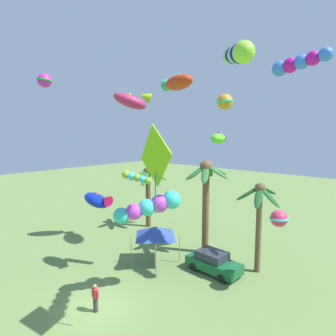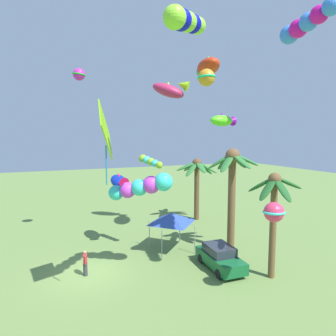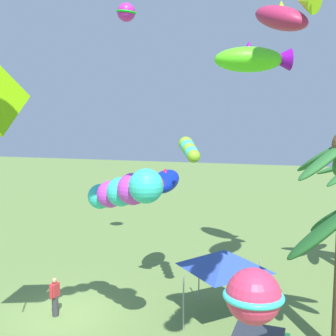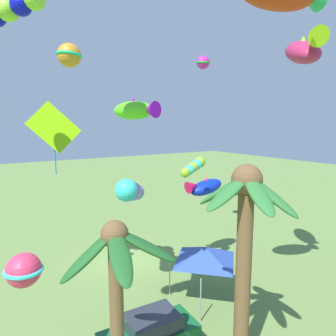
# 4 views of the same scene
# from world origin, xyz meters

# --- Properties ---
(ground_plane) EXTENTS (120.00, 120.00, 0.00)m
(ground_plane) POSITION_xyz_m (0.00, 0.00, 0.00)
(ground_plane) COLOR olive
(palm_tree_0) EXTENTS (3.15, 3.32, 6.44)m
(palm_tree_0) POSITION_xyz_m (4.75, 10.16, 4.72)
(palm_tree_0) COLOR brown
(palm_tree_0) RESTS_ON ground
(palm_tree_1) EXTENTS (3.69, 3.63, 7.67)m
(palm_tree_1) POSITION_xyz_m (0.09, 10.48, 5.49)
(palm_tree_1) COLOR brown
(palm_tree_1) RESTS_ON ground
(parked_car_0) EXTENTS (3.98, 1.90, 1.51)m
(parked_car_0) POSITION_xyz_m (2.50, 7.95, 0.75)
(parked_car_0) COLOR #145B2D
(parked_car_0) RESTS_ON ground
(spectator_0) EXTENTS (0.55, 0.26, 1.59)m
(spectator_0) POSITION_xyz_m (0.10, -0.24, 0.81)
(spectator_0) COLOR #38383D
(spectator_0) RESTS_ON ground
(festival_tent) EXTENTS (2.86, 2.86, 2.85)m
(festival_tent) POSITION_xyz_m (-1.62, 6.32, 2.47)
(festival_tent) COLOR #9E9EA3
(festival_tent) RESTS_ON ground
(kite_diamond_0) EXTENTS (2.75, 0.96, 4.00)m
(kite_diamond_0) POSITION_xyz_m (4.18, 0.38, 8.78)
(kite_diamond_0) COLOR #84D00C
(kite_fish_1) EXTENTS (2.81, 1.25, 1.30)m
(kite_fish_1) POSITION_xyz_m (-4.19, 3.05, 5.08)
(kite_fish_1) COLOR #0B25B3
(kite_ball_2) EXTENTS (1.16, 1.16, 0.88)m
(kite_ball_2) POSITION_xyz_m (4.55, 5.56, 11.57)
(kite_ball_2) COLOR orange
(kite_tube_3) EXTENTS (2.82, 3.55, 1.84)m
(kite_tube_3) POSITION_xyz_m (0.97, 3.21, 5.46)
(kite_tube_3) COLOR #33D3C4
(kite_fish_5) EXTENTS (2.97, 3.50, 1.99)m
(kite_fish_5) POSITION_xyz_m (-6.09, 8.16, 12.60)
(kite_fish_5) COLOR #B52451
(kite_tube_6) EXTENTS (2.55, 2.78, 1.36)m
(kite_tube_6) POSITION_xyz_m (6.41, 3.42, 13.40)
(kite_tube_6) COLOR #91E931
(kite_tube_7) EXTENTS (2.07, 1.26, 0.93)m
(kite_tube_7) POSITION_xyz_m (-2.02, 4.77, 6.75)
(kite_tube_7) COLOR #87C227
(kite_ball_9) EXTENTS (1.33, 1.33, 0.92)m
(kite_ball_9) POSITION_xyz_m (-6.00, 0.48, 13.27)
(kite_ball_9) COLOR #D025AB
(kite_fish_10) EXTENTS (1.41, 2.12, 0.81)m
(kite_fish_10) POSITION_xyz_m (2.88, 7.72, 9.50)
(kite_fish_10) COLOR #55E320
(kite_ball_11) EXTENTS (1.18, 1.17, 1.01)m
(kite_ball_11) POSITION_xyz_m (6.86, 8.23, 4.76)
(kite_ball_11) COLOR #EC345E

